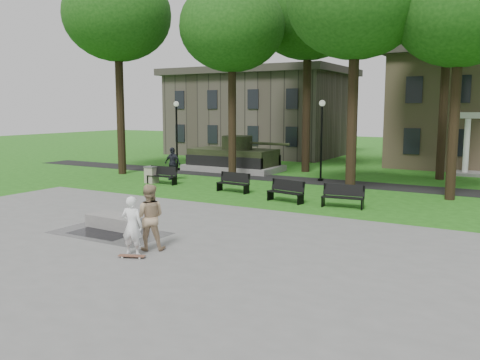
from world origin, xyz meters
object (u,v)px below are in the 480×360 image
object	(u,v)px
concrete_block	(117,221)
skateboarder	(132,226)
park_bench_0	(163,175)
trash_bin	(151,175)
friend_watching	(149,217)

from	to	relation	value
concrete_block	skateboarder	distance (m)	3.73
concrete_block	park_bench_0	xyz separation A→B (m)	(-5.29, 9.30, 0.28)
concrete_block	trash_bin	world-z (taller)	trash_bin
friend_watching	trash_bin	bearing A→B (deg)	-82.17
friend_watching	park_bench_0	bearing A→B (deg)	-84.82
concrete_block	friend_watching	size ratio (longest dim) A/B	1.10
park_bench_0	friend_watching	bearing A→B (deg)	-56.08
skateboarder	friend_watching	world-z (taller)	friend_watching
skateboarder	friend_watching	bearing A→B (deg)	-108.30
concrete_block	trash_bin	bearing A→B (deg)	123.31
friend_watching	skateboarder	bearing A→B (deg)	54.88
park_bench_0	trash_bin	distance (m)	0.81
skateboarder	park_bench_0	distance (m)	14.21
skateboarder	friend_watching	distance (m)	0.71
concrete_block	park_bench_0	size ratio (longest dim) A/B	1.21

